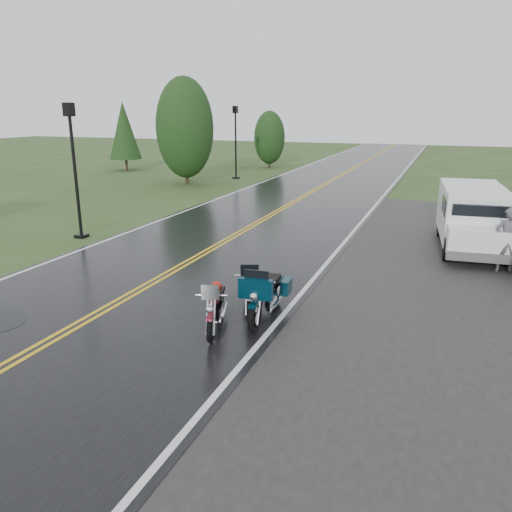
# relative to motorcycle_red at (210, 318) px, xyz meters

# --- Properties ---
(ground) EXTENTS (120.00, 120.00, 0.00)m
(ground) POSITION_rel_motorcycle_red_xyz_m (-2.94, 0.74, -0.55)
(ground) COLOR #2D471E
(ground) RESTS_ON ground
(road) EXTENTS (8.00, 100.00, 0.04)m
(road) POSITION_rel_motorcycle_red_xyz_m (-2.94, 10.74, -0.53)
(road) COLOR black
(road) RESTS_ON ground
(motorcycle_red) EXTENTS (1.22, 1.99, 1.11)m
(motorcycle_red) POSITION_rel_motorcycle_red_xyz_m (0.00, 0.00, 0.00)
(motorcycle_red) COLOR #580A17
(motorcycle_red) RESTS_ON ground
(motorcycle_teal) EXTENTS (0.90, 2.19, 1.27)m
(motorcycle_teal) POSITION_rel_motorcycle_red_xyz_m (0.63, 0.69, 0.08)
(motorcycle_teal) COLOR #042635
(motorcycle_teal) RESTS_ON ground
(motorcycle_silver) EXTENTS (1.43, 2.19, 1.21)m
(motorcycle_silver) POSITION_rel_motorcycle_red_xyz_m (0.35, 1.11, 0.05)
(motorcycle_silver) COLOR #B5B9BD
(motorcycle_silver) RESTS_ON ground
(van_white) EXTENTS (2.32, 5.24, 2.00)m
(van_white) POSITION_rel_motorcycle_red_xyz_m (4.09, 7.43, 0.45)
(van_white) COLOR white
(van_white) RESTS_ON ground
(person_at_van) EXTENTS (0.72, 0.55, 1.79)m
(person_at_van) POSITION_rel_motorcycle_red_xyz_m (5.55, 6.89, 0.34)
(person_at_van) COLOR #545359
(person_at_van) RESTS_ON ground
(lamp_post_near_left) EXTENTS (0.39, 0.39, 4.59)m
(lamp_post_near_left) POSITION_rel_motorcycle_red_xyz_m (-7.91, 5.89, 1.74)
(lamp_post_near_left) COLOR black
(lamp_post_near_left) RESTS_ON ground
(lamp_post_far_left) EXTENTS (0.39, 0.39, 4.60)m
(lamp_post_far_left) POSITION_rel_motorcycle_red_xyz_m (-9.05, 22.27, 1.75)
(lamp_post_far_left) COLOR black
(lamp_post_far_left) RESTS_ON ground
(tree_left_mid) EXTENTS (3.39, 3.39, 5.30)m
(tree_left_mid) POSITION_rel_motorcycle_red_xyz_m (-10.83, 18.91, 2.10)
(tree_left_mid) COLOR #1E3D19
(tree_left_mid) RESTS_ON ground
(tree_left_far) EXTENTS (2.37, 2.37, 3.64)m
(tree_left_far) POSITION_rel_motorcycle_red_xyz_m (-9.25, 29.28, 1.27)
(tree_left_far) COLOR #1E3D19
(tree_left_far) RESTS_ON ground
(pine_left_far) EXTENTS (2.30, 2.30, 4.80)m
(pine_left_far) POSITION_rel_motorcycle_red_xyz_m (-18.40, 23.55, 1.85)
(pine_left_far) COLOR #1E3D19
(pine_left_far) RESTS_ON ground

